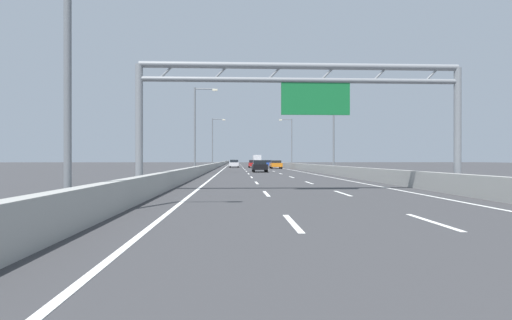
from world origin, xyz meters
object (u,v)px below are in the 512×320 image
Objects in this scene: sign_gantry at (303,94)px; white_car at (234,164)px; streetlamp_left_mid at (197,125)px; black_car at (260,166)px; blue_car at (268,163)px; streetlamp_left_near at (77,17)px; streetlamp_right_mid at (332,125)px; streetlamp_left_far at (214,140)px; box_truck at (257,159)px; streetlamp_right_far at (291,140)px; red_car at (253,164)px; orange_car at (276,164)px.

sign_gantry reaches higher than white_car.
streetlamp_left_mid is 2.15× the size of black_car.
sign_gantry is 3.64× the size of blue_car.
sign_gantry is at bearing 50.32° from streetlamp_left_near.
streetlamp_right_mid is 2.14× the size of blue_car.
streetlamp_left_far reaches higher than blue_car.
sign_gantry is at bearing -91.75° from box_truck.
sign_gantry is at bearing -92.93° from blue_car.
streetlamp_right_mid is 34.92m from streetlamp_right_far.
streetlamp_right_mid is 1.00× the size of streetlamp_right_far.
sign_gantry is 1.70× the size of streetlamp_left_far.
sign_gantry is 3.66× the size of black_car.
streetlamp_left_mid is at bearing -90.00° from streetlamp_left_far.
streetlamp_left_near reaches higher than sign_gantry.
black_car is 27.39m from red_car.
streetlamp_right_mid is 37.97m from streetlamp_left_far.
black_car is 0.54× the size of box_truck.
streetlamp_right_mid is 26.44m from orange_car.
black_car is at bearing -105.18° from streetlamp_right_far.
white_car is (3.95, 1.54, -4.63)m from streetlamp_left_far.
streetlamp_left_far reaches higher than sign_gantry.
orange_car is at bearing -89.51° from blue_car.
box_truck is (-0.15, 62.07, 0.90)m from orange_car.
streetlamp_right_far is at bearing 67.74° from orange_car.
streetlamp_right_mid is (7.37, 25.80, 0.56)m from sign_gantry.
streetlamp_right_far reaches higher than orange_car.
streetlamp_left_mid is 43.78m from blue_car.
streetlamp_right_far is 2.15× the size of black_car.
orange_car is at bearing 78.42° from black_car.
black_car is (-7.66, -28.22, -4.63)m from streetlamp_right_far.
streetlamp_right_mid is (14.93, 0.00, 0.00)m from streetlamp_left_mid.
streetlamp_left_near is 2.31× the size of orange_car.
white_car reaches higher than blue_car.
streetlamp_left_far is 1.17× the size of box_truck.
sign_gantry reaches higher than box_truck.
red_car is at bearing 89.91° from sign_gantry.
white_car is 0.95× the size of red_car.
white_car is 9.07m from blue_car.
sign_gantry is 3.70× the size of white_car.
streetlamp_left_mid is (0.00, 34.92, 0.00)m from streetlamp_left_near.
streetlamp_left_far is (-7.56, 60.72, 0.56)m from sign_gantry.
streetlamp_right_far is 2.14× the size of blue_car.
streetlamp_left_near is 71.41m from streetlamp_right_far.
sign_gantry is 113.73m from box_truck.
streetlamp_right_far is (14.93, 34.92, 0.00)m from streetlamp_left_mid.
streetlamp_right_far is 53.19m from box_truck.
orange_car is (11.18, -9.16, -4.66)m from streetlamp_left_far.
white_car is at bearing -141.41° from blue_car.
box_truck is (3.38, 53.75, 0.88)m from red_car.
streetlamp_left_mid is 88.59m from box_truck.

